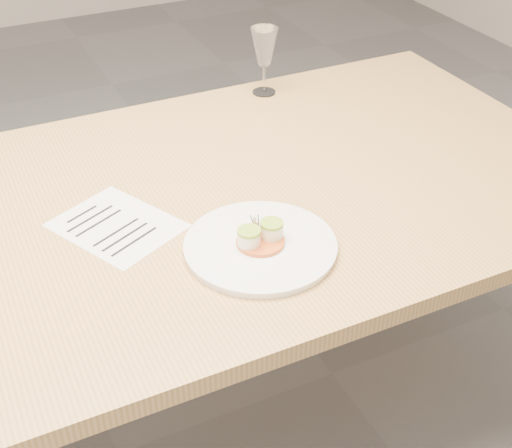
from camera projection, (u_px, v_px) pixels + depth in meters
name	position (u px, v px, depth m)	size (l,w,h in m)	color
dining_table	(82.00, 253.00, 1.52)	(2.40, 1.00, 0.75)	tan
dinner_plate	(261.00, 245.00, 1.41)	(0.31, 0.31, 0.08)	white
recipe_sheet	(116.00, 226.00, 1.48)	(0.28, 0.31, 0.00)	white
wine_glass_2	(264.00, 48.00, 1.94)	(0.08, 0.08, 0.19)	white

